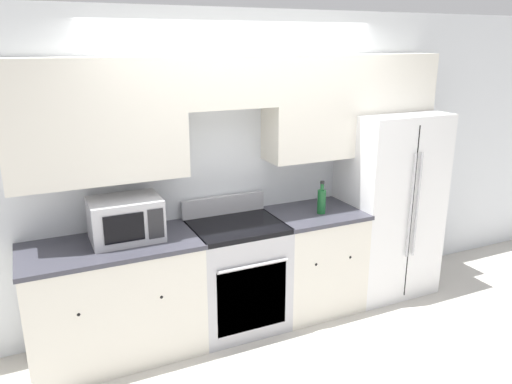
# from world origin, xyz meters

# --- Properties ---
(ground_plane) EXTENTS (12.00, 12.00, 0.00)m
(ground_plane) POSITION_xyz_m (0.00, 0.00, 0.00)
(ground_plane) COLOR beige
(wall_back) EXTENTS (8.00, 0.39, 2.60)m
(wall_back) POSITION_xyz_m (0.01, 0.58, 1.52)
(wall_back) COLOR silver
(wall_back) RESTS_ON ground_plane
(lower_cabinets_left) EXTENTS (1.29, 0.64, 0.92)m
(lower_cabinets_left) POSITION_xyz_m (-1.18, 0.31, 0.46)
(lower_cabinets_left) COLOR silver
(lower_cabinets_left) RESTS_ON ground_plane
(lower_cabinets_right) EXTENTS (0.78, 0.64, 0.92)m
(lower_cabinets_right) POSITION_xyz_m (0.57, 0.31, 0.46)
(lower_cabinets_right) COLOR silver
(lower_cabinets_right) RESTS_ON ground_plane
(oven_range) EXTENTS (0.74, 0.65, 1.08)m
(oven_range) POSITION_xyz_m (-0.18, 0.31, 0.46)
(oven_range) COLOR #B7B7BC
(oven_range) RESTS_ON ground_plane
(refrigerator) EXTENTS (0.86, 0.77, 1.73)m
(refrigerator) POSITION_xyz_m (1.38, 0.37, 0.87)
(refrigerator) COLOR white
(refrigerator) RESTS_ON ground_plane
(microwave) EXTENTS (0.52, 0.39, 0.32)m
(microwave) POSITION_xyz_m (-1.05, 0.36, 1.08)
(microwave) COLOR #B7B7BC
(microwave) RESTS_ON lower_cabinets_left
(bottle) EXTENTS (0.07, 0.07, 0.29)m
(bottle) POSITION_xyz_m (0.59, 0.25, 1.03)
(bottle) COLOR #195928
(bottle) RESTS_ON lower_cabinets_right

